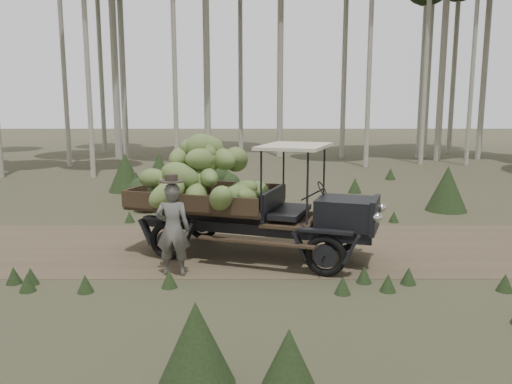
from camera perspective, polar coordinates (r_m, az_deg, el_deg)
ground at (r=10.74m, az=1.68°, el=-6.38°), size 120.00×120.00×0.00m
dirt_track at (r=10.74m, az=1.68°, el=-6.36°), size 70.00×4.00×0.01m
banana_truck at (r=10.02m, az=-3.78°, el=1.11°), size 5.16×3.14×2.47m
farmer at (r=8.94m, az=-9.48°, el=-4.10°), size 0.64×0.48×1.82m
undergrowth at (r=10.46m, az=-8.80°, el=-3.90°), size 20.09×22.11×1.40m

